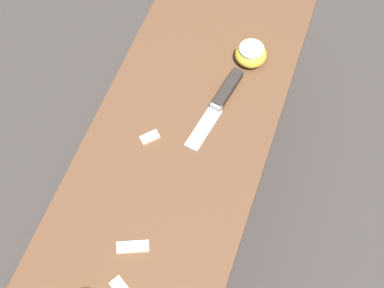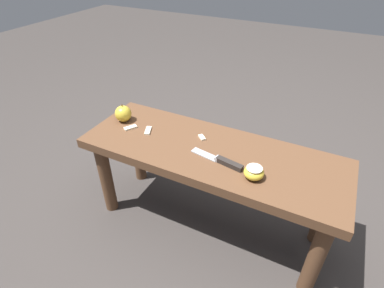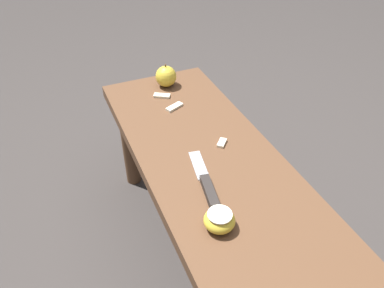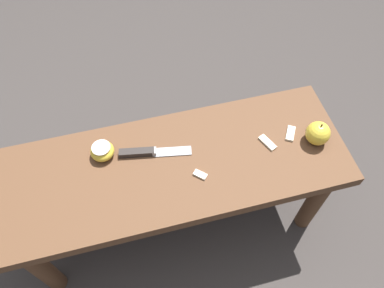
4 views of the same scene
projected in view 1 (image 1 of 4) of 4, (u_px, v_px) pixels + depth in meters
name	position (u px, v px, depth m)	size (l,w,h in m)	color
ground_plane	(187.00, 199.00, 1.55)	(8.00, 8.00, 0.00)	#383330
wooden_bench	(186.00, 137.00, 1.23)	(1.08, 0.38, 0.44)	brown
knife	(222.00, 98.00, 1.18)	(0.22, 0.07, 0.02)	#9EA0A5
apple_cut	(251.00, 54.00, 1.22)	(0.07, 0.07, 0.04)	gold
apple_slice_center	(133.00, 247.00, 1.02)	(0.05, 0.07, 0.01)	beige
apple_slice_near_bowl	(150.00, 137.00, 1.14)	(0.04, 0.04, 0.01)	beige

